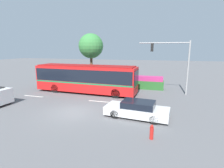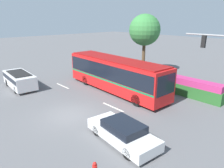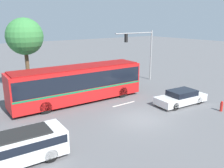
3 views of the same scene
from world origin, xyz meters
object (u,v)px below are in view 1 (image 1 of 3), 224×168
(city_bus, at_px, (86,77))
(sedan_foreground, at_px, (137,109))
(fire_hydrant, at_px, (152,132))
(traffic_light_pole, at_px, (176,58))
(street_tree_left, at_px, (91,46))

(city_bus, relative_size, sedan_foreground, 2.48)
(sedan_foreground, xyz_separation_m, fire_hydrant, (1.26, -3.01, -0.19))
(traffic_light_pole, distance_m, fire_hydrant, 11.77)
(traffic_light_pole, xyz_separation_m, street_tree_left, (-12.01, 4.74, 1.43))
(sedan_foreground, bearing_deg, traffic_light_pole, -105.04)
(city_bus, xyz_separation_m, sedan_foreground, (6.83, -5.84, -1.23))
(city_bus, height_order, fire_hydrant, city_bus)
(traffic_light_pole, bearing_deg, street_tree_left, -21.51)
(street_tree_left, height_order, fire_hydrant, street_tree_left)
(sedan_foreground, height_order, street_tree_left, street_tree_left)
(city_bus, bearing_deg, sedan_foreground, -38.23)
(city_bus, bearing_deg, traffic_light_pole, 15.09)
(street_tree_left, bearing_deg, fire_hydrant, -56.92)
(sedan_foreground, height_order, traffic_light_pole, traffic_light_pole)
(city_bus, height_order, street_tree_left, street_tree_left)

